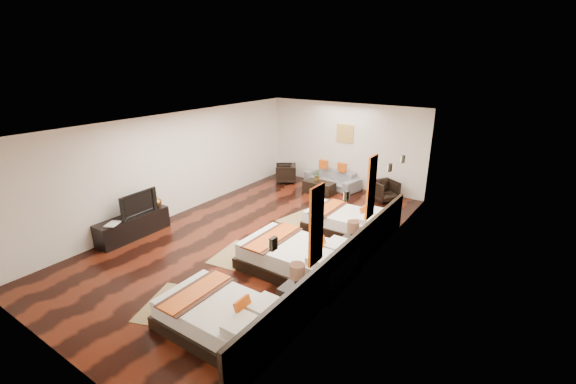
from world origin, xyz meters
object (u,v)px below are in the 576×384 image
Objects in this scene: armchair_right at (385,191)px; nightstand_b at (352,247)px; tv_console at (133,226)px; tv at (136,203)px; figurine at (155,200)px; bed_near at (222,317)px; table_plant at (317,176)px; sofa at (332,178)px; coffee_table at (319,188)px; bed_mid at (298,257)px; bed_far at (347,221)px; nightstand_a at (297,297)px; armchair_left at (286,173)px; book at (107,224)px.

nightstand_b is at bearing -137.90° from armchair_right.
armchair_right is (4.20, 5.84, 0.04)m from tv_console.
figurine is (-0.05, 0.56, -0.12)m from tv.
nightstand_b reaches higher than bed_near.
figurine is at bearing -114.53° from table_plant.
coffee_table is (0.00, -0.89, -0.09)m from sofa.
tv_console is at bearing 157.97° from tv.
table_plant is (2.06, 5.19, -0.29)m from tv.
bed_mid is at bearing -82.02° from tv.
sofa is at bearing 112.56° from armchair_right.
nightstand_b reaches higher than sofa.
bed_far is (-0.00, 2.30, -0.04)m from bed_mid.
tv reaches higher than tv_console.
tv_console is at bearing -90.00° from figurine.
bed_near is 2.23m from bed_mid.
table_plant is at bearing 116.73° from nightstand_a.
figurine is 5.09m from table_plant.
tv is at bearing -143.46° from bed_far.
bed_far is 2.79× the size of armchair_left.
figurine is at bearing -98.79° from sofa.
nightstand_a is at bearing 3.85° from book.
coffee_table is (2.23, 5.26, -0.08)m from tv_console.
armchair_right is at bearing 54.28° from tv_console.
nightstand_b is at bearing 15.09° from armchair_left.
nightstand_b reaches higher than coffee_table.
book is at bearing -159.88° from bed_mid.
armchair_left is at bearing 116.90° from bed_near.
tv_console is 5.74m from table_plant.
sofa reaches higher than coffee_table.
bed_near is at bearing -90.08° from bed_mid.
table_plant is (-2.09, 4.42, 0.25)m from bed_mid.
tv reaches higher than bed_near.
tv_console is 0.83m from figurine.
coffee_table is at bearing 128.83° from nightstand_b.
bed_mid is 3.28× the size of armchair_right.
bed_near is at bearing -25.70° from figurine.
sofa is 0.90m from coffee_table.
sofa reaches higher than tv_console.
bed_far is at bearing -45.52° from table_plant.
armchair_right is (3.54, 0.19, -0.01)m from armchair_left.
armchair_left is at bearing 124.60° from armchair_right.
bed_far is 2.99m from table_plant.
nightstand_a is at bearing 2.18° from armchair_left.
nightstand_b is 4.03m from armchair_right.
nightstand_a reaches higher than nightstand_b.
table_plant is at bearing 129.40° from nightstand_b.
sofa is (2.23, 6.15, 0.01)m from tv_console.
coffee_table is at bearing 67.01° from tv_console.
table_plant is (-2.83, 5.63, 0.21)m from nightstand_a.
tv is 7.07m from armchair_right.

